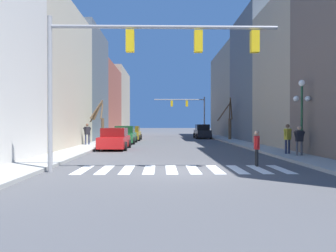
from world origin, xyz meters
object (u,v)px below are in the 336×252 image
object	(u,v)px
car_at_intersection	(125,135)
pedestrian_waiting_at_curb	(288,136)
street_tree_left_far	(100,121)
car_parked_left_far	(202,132)
street_lamp_right_corner	(302,102)
pedestrian_on_right_sidewalk	(257,145)
traffic_signal_far	(189,108)
pedestrian_crossing_street	(299,138)
car_parked_right_near	(115,139)
pedestrian_on_left_sidewalk	(87,132)
traffic_signal_near	(138,55)
car_parked_right_far	(131,134)
street_tree_left_mid	(229,122)

from	to	relation	value
car_at_intersection	pedestrian_waiting_at_curb	xyz separation A→B (m)	(10.65, -12.16, 0.38)
street_tree_left_far	car_parked_left_far	bearing A→B (deg)	48.41
street_lamp_right_corner	pedestrian_on_right_sidewalk	bearing A→B (deg)	-134.73
traffic_signal_far	pedestrian_crossing_street	world-z (taller)	traffic_signal_far
car_parked_right_near	pedestrian_on_right_sidewalk	size ratio (longest dim) A/B	2.92
street_lamp_right_corner	street_tree_left_far	size ratio (longest dim) A/B	1.08
car_at_intersection	pedestrian_on_left_sidewalk	distance (m)	4.69
traffic_signal_far	street_tree_left_far	xyz separation A→B (m)	(-9.30, -16.43, -1.99)
pedestrian_on_left_sidewalk	traffic_signal_near	bearing A→B (deg)	-111.16
pedestrian_on_left_sidewalk	street_tree_left_far	size ratio (longest dim) A/B	0.45
car_parked_left_far	car_parked_right_far	world-z (taller)	car_parked_left_far
street_tree_left_mid	car_parked_left_far	bearing A→B (deg)	113.32
traffic_signal_far	car_at_intersection	world-z (taller)	traffic_signal_far
traffic_signal_near	pedestrian_waiting_at_curb	world-z (taller)	traffic_signal_near
traffic_signal_near	traffic_signal_far	xyz separation A→B (m)	(4.75, 32.92, -0.46)
pedestrian_waiting_at_curb	street_tree_left_mid	distance (m)	17.19
car_parked_right_far	pedestrian_on_right_sidewalk	world-z (taller)	car_parked_right_far
car_parked_right_far	car_parked_right_near	world-z (taller)	car_parked_right_far
street_lamp_right_corner	car_parked_right_near	xyz separation A→B (m)	(-11.15, 5.90, -2.36)
car_parked_right_far	pedestrian_waiting_at_curb	world-z (taller)	pedestrian_waiting_at_curb
street_tree_left_far	pedestrian_crossing_street	bearing A→B (deg)	-42.01
traffic_signal_near	pedestrian_on_right_sidewalk	size ratio (longest dim) A/B	5.65
car_parked_left_far	pedestrian_waiting_at_curb	xyz separation A→B (m)	(2.09, -22.52, 0.34)
car_parked_left_far	pedestrian_on_left_sidewalk	size ratio (longest dim) A/B	2.71
car_parked_right_far	street_tree_left_far	xyz separation A→B (m)	(-2.09, -7.22, 1.37)
street_lamp_right_corner	car_at_intersection	xyz separation A→B (m)	(-11.16, 12.88, -2.32)
street_lamp_right_corner	traffic_signal_near	bearing A→B (deg)	-149.00
traffic_signal_near	car_parked_right_near	world-z (taller)	traffic_signal_near
street_lamp_right_corner	pedestrian_on_right_sidewalk	xyz separation A→B (m)	(-3.56, -3.59, -2.16)
traffic_signal_near	pedestrian_crossing_street	distance (m)	10.28
car_parked_right_near	pedestrian_on_left_sidewalk	distance (m)	4.17
street_tree_left_mid	street_tree_left_far	bearing A→B (deg)	-152.98
street_lamp_right_corner	car_parked_right_far	bearing A→B (deg)	120.94
pedestrian_waiting_at_curb	street_tree_left_mid	bearing A→B (deg)	55.39
pedestrian_on_right_sidewalk	street_tree_left_mid	size ratio (longest dim) A/B	0.34
traffic_signal_near	street_tree_left_far	world-z (taller)	traffic_signal_near
car_parked_left_far	car_parked_right_far	bearing A→B (deg)	119.02
car_parked_right_near	pedestrian_on_left_sidewalk	xyz separation A→B (m)	(-2.70, 3.15, 0.44)
traffic_signal_near	car_parked_left_far	world-z (taller)	traffic_signal_near
traffic_signal_near	car_parked_right_far	world-z (taller)	traffic_signal_near
car_parked_right_far	car_parked_left_far	bearing A→B (deg)	-60.98
street_lamp_right_corner	car_parked_right_near	world-z (taller)	street_lamp_right_corner
car_at_intersection	street_tree_left_mid	bearing A→B (deg)	-65.31
street_lamp_right_corner	pedestrian_waiting_at_curb	xyz separation A→B (m)	(-0.51, 0.72, -1.93)
traffic_signal_near	street_lamp_right_corner	size ratio (longest dim) A/B	2.15
pedestrian_waiting_at_curb	street_tree_left_far	xyz separation A→B (m)	(-12.69, 10.58, 0.96)
pedestrian_crossing_street	car_parked_left_far	bearing A→B (deg)	-93.55
street_lamp_right_corner	pedestrian_crossing_street	distance (m)	2.04
traffic_signal_near	car_parked_right_near	bearing A→B (deg)	102.72
traffic_signal_near	pedestrian_waiting_at_curb	xyz separation A→B (m)	(8.14, 5.91, -3.40)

